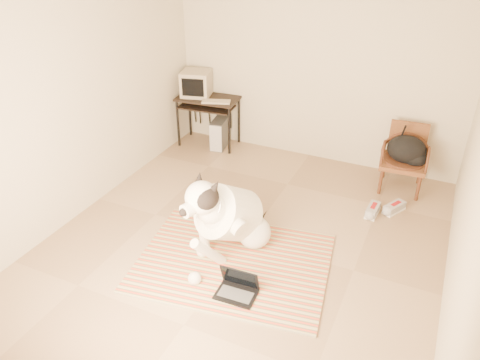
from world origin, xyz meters
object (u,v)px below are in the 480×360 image
Objects in this scene: dog at (229,216)px; backpack at (408,151)px; pc_tower at (220,133)px; computer_desk at (208,105)px; laptop at (238,287)px; crt_monitor at (196,83)px; rattan_chair at (404,158)px.

backpack is at bearing 54.10° from dog.
backpack is at bearing -3.07° from pc_tower.
laptop is at bearing -57.21° from computer_desk.
crt_monitor reaches higher than rattan_chair.
crt_monitor is at bearing 170.58° from computer_desk.
dog is 2.49m from pc_tower.
crt_monitor is (-1.59, 2.19, 0.51)m from dog.
pc_tower is (0.19, 0.01, -0.42)m from computer_desk.
crt_monitor reaches higher than backpack.
backpack is (2.68, -0.14, 0.33)m from pc_tower.
dog is 2.75m from crt_monitor.
pc_tower is at bearing 119.01° from dog.
crt_monitor reaches higher than computer_desk.
pc_tower is at bearing 4.50° from computer_desk.
rattan_chair is (1.44, 2.08, 0.00)m from dog.
pc_tower is (0.38, -0.02, -0.71)m from crt_monitor.
crt_monitor reaches higher than laptop.
computer_desk is 0.35m from crt_monitor.
laptop is 0.41× the size of computer_desk.
rattan_chair is at bearing -1.61° from computer_desk.
pc_tower reaches higher than laptop.
dog is 2.92× the size of crt_monitor.
computer_desk is at bearing 178.39° from rattan_chair.
computer_desk is 1.13× the size of rattan_chair.
rattan_chair is (3.03, -0.11, -0.51)m from crt_monitor.
rattan_chair reaches higher than laptop.
laptop is 0.79× the size of crt_monitor.
laptop is 3.18m from pc_tower.
pc_tower is at bearing -2.58° from crt_monitor.
backpack is (1.10, 2.62, 0.45)m from laptop.
dog reaches higher than pc_tower.
pc_tower is at bearing 177.95° from rattan_chair.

